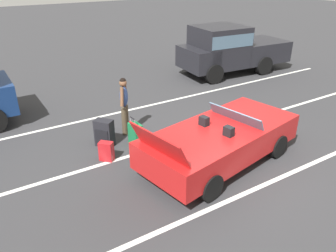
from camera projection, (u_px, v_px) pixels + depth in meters
name	position (u px, v px, depth m)	size (l,w,h in m)	color
ground_plane	(219.00, 162.00, 8.22)	(80.00, 80.00, 0.00)	#333335
lot_line_near	(257.00, 188.00, 7.23)	(18.00, 0.12, 0.01)	silver
lot_line_mid	(186.00, 139.00, 9.29)	(18.00, 0.12, 0.01)	silver
lot_line_far	(141.00, 107.00, 11.35)	(18.00, 0.12, 0.01)	silver
convertible_car	(226.00, 138.00, 8.08)	(4.41, 2.47, 1.51)	red
suitcase_large_black	(104.00, 133.00, 8.80)	(0.52, 0.55, 0.74)	black
suitcase_medium_bright	(136.00, 135.00, 8.85)	(0.29, 0.42, 0.82)	#19723F
suitcase_small_carryon	(106.00, 151.00, 8.18)	(0.38, 0.38, 0.50)	red
traveler_person	(124.00, 103.00, 9.24)	(0.45, 0.53, 1.65)	#4C3F2D
parked_pickup_truck_far	(228.00, 49.00, 14.45)	(5.12, 2.32, 2.10)	black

